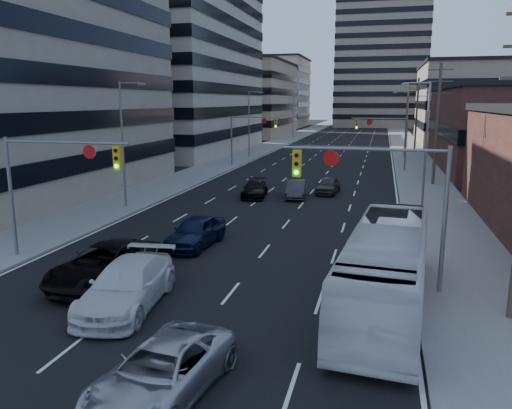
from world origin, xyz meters
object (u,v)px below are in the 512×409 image
at_px(transit_bus, 386,268).
at_px(sedan_blue, 196,232).
at_px(white_van, 127,285).
at_px(black_pickup, 107,264).
at_px(silver_suv, 162,371).

relative_size(transit_bus, sedan_blue, 2.38).
bearing_deg(sedan_blue, white_van, -82.50).
distance_m(white_van, sedan_blue, 8.22).
bearing_deg(transit_bus, sedan_blue, 153.71).
height_order(black_pickup, transit_bus, transit_bus).
xyz_separation_m(transit_bus, sedan_blue, (-9.84, 5.97, -0.77)).
bearing_deg(white_van, silver_suv, -59.89).
bearing_deg(transit_bus, black_pickup, -174.22).
relative_size(silver_suv, transit_bus, 0.45).
xyz_separation_m(white_van, sedan_blue, (-0.40, 8.21, -0.04)).
distance_m(black_pickup, silver_suv, 9.27).
height_order(black_pickup, silver_suv, black_pickup).
distance_m(silver_suv, transit_bus, 9.33).
bearing_deg(black_pickup, transit_bus, 6.92).
height_order(silver_suv, transit_bus, transit_bus).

